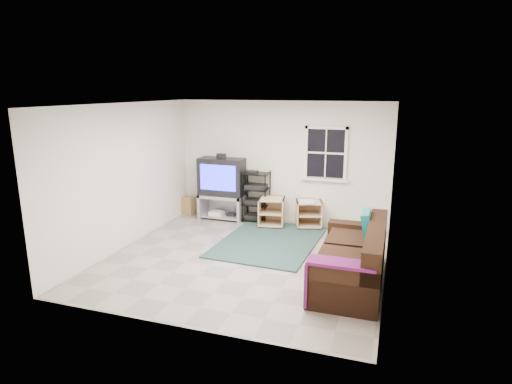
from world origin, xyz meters
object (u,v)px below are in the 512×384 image
(sofa, at_px, (353,261))
(side_table_left, at_px, (272,211))
(side_table_right, at_px, (308,212))
(av_rack, at_px, (256,200))
(tv_unit, at_px, (222,183))

(sofa, bearing_deg, side_table_left, 130.41)
(side_table_right, height_order, sofa, sofa)
(side_table_left, bearing_deg, sofa, -49.59)
(av_rack, height_order, side_table_right, av_rack)
(side_table_right, relative_size, sofa, 0.30)
(tv_unit, relative_size, sofa, 0.69)
(av_rack, distance_m, sofa, 3.39)
(av_rack, relative_size, side_table_right, 1.74)
(side_table_left, bearing_deg, side_table_right, 12.11)
(tv_unit, height_order, side_table_right, tv_unit)
(tv_unit, relative_size, av_rack, 1.31)
(tv_unit, relative_size, side_table_left, 2.41)
(tv_unit, xyz_separation_m, side_table_right, (1.95, 0.02, -0.48))
(side_table_left, distance_m, sofa, 2.97)
(side_table_left, distance_m, side_table_right, 0.77)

